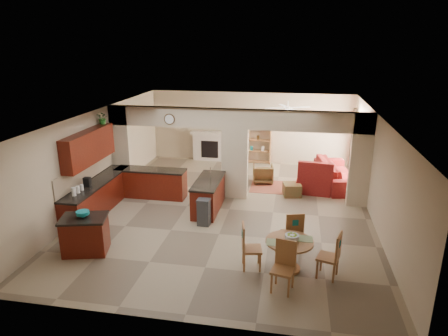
% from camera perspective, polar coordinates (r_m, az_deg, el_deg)
% --- Properties ---
extents(floor, '(10.00, 10.00, 0.00)m').
position_cam_1_polar(floor, '(11.78, 0.77, -5.92)').
color(floor, gray).
rests_on(floor, ground).
extents(ceiling, '(10.00, 10.00, 0.00)m').
position_cam_1_polar(ceiling, '(10.96, 0.83, 7.61)').
color(ceiling, white).
rests_on(ceiling, wall_back).
extents(wall_back, '(8.00, 0.00, 8.00)m').
position_cam_1_polar(wall_back, '(16.09, 3.74, 5.78)').
color(wall_back, tan).
rests_on(wall_back, floor).
extents(wall_front, '(8.00, 0.00, 8.00)m').
position_cam_1_polar(wall_front, '(6.79, -6.30, -11.77)').
color(wall_front, tan).
rests_on(wall_front, floor).
extents(wall_left, '(0.00, 10.00, 10.00)m').
position_cam_1_polar(wall_left, '(12.55, -17.53, 1.53)').
color(wall_left, tan).
rests_on(wall_left, floor).
extents(wall_right, '(0.00, 10.00, 10.00)m').
position_cam_1_polar(wall_right, '(11.38, 21.09, -0.49)').
color(wall_right, tan).
rests_on(wall_right, floor).
extents(partition_left_pier, '(0.60, 0.25, 2.80)m').
position_cam_1_polar(partition_left_pier, '(13.28, -14.43, 2.67)').
color(partition_left_pier, tan).
rests_on(partition_left_pier, floor).
extents(partition_center_pier, '(0.80, 0.25, 2.20)m').
position_cam_1_polar(partition_center_pier, '(12.32, 1.56, 0.62)').
color(partition_center_pier, tan).
rests_on(partition_center_pier, floor).
extents(partition_right_pier, '(0.60, 0.25, 2.80)m').
position_cam_1_polar(partition_right_pier, '(12.27, 18.92, 1.02)').
color(partition_right_pier, tan).
rests_on(partition_right_pier, floor).
extents(partition_header, '(8.00, 0.25, 0.60)m').
position_cam_1_polar(partition_header, '(11.99, 1.61, 7.03)').
color(partition_header, tan).
rests_on(partition_header, partition_center_pier).
extents(kitchen_counter, '(2.52, 3.29, 1.48)m').
position_cam_1_polar(kitchen_counter, '(12.31, -14.59, -3.12)').
color(kitchen_counter, '#3D0E07').
rests_on(kitchen_counter, floor).
extents(upper_cabinets, '(0.35, 2.40, 0.90)m').
position_cam_1_polar(upper_cabinets, '(11.66, -18.76, 2.85)').
color(upper_cabinets, '#3D0E07').
rests_on(upper_cabinets, wall_left).
extents(peninsula, '(0.70, 1.85, 0.91)m').
position_cam_1_polar(peninsula, '(11.61, -2.24, -3.86)').
color(peninsula, '#3D0E07').
rests_on(peninsula, floor).
extents(wall_clock, '(0.34, 0.03, 0.34)m').
position_cam_1_polar(wall_clock, '(12.31, -7.81, 6.92)').
color(wall_clock, '#4F351A').
rests_on(wall_clock, partition_header).
extents(rug, '(1.60, 1.30, 0.01)m').
position_cam_1_polar(rug, '(13.60, 7.23, -2.71)').
color(rug, brown).
rests_on(rug, floor).
extents(fireplace, '(1.60, 0.35, 1.20)m').
position_cam_1_polar(fireplace, '(16.36, -1.96, 3.19)').
color(fireplace, beige).
rests_on(fireplace, floor).
extents(shelving_unit, '(1.00, 0.32, 1.80)m').
position_cam_1_polar(shelving_unit, '(15.99, 4.88, 3.84)').
color(shelving_unit, olive).
rests_on(shelving_unit, floor).
extents(window_a, '(0.02, 0.90, 1.90)m').
position_cam_1_polar(window_a, '(13.60, 19.21, 1.70)').
color(window_a, white).
rests_on(window_a, wall_right).
extents(window_b, '(0.02, 0.90, 1.90)m').
position_cam_1_polar(window_b, '(15.23, 18.31, 3.45)').
color(window_b, white).
rests_on(window_b, wall_right).
extents(glazed_door, '(0.02, 0.70, 2.10)m').
position_cam_1_polar(glazed_door, '(14.45, 18.68, 2.05)').
color(glazed_door, white).
rests_on(glazed_door, wall_right).
extents(drape_a_left, '(0.10, 0.28, 2.30)m').
position_cam_1_polar(drape_a_left, '(13.02, 19.41, 1.00)').
color(drape_a_left, '#441E1B').
rests_on(drape_a_left, wall_right).
extents(drape_a_right, '(0.10, 0.28, 2.30)m').
position_cam_1_polar(drape_a_right, '(14.16, 18.71, 2.38)').
color(drape_a_right, '#441E1B').
rests_on(drape_a_right, wall_right).
extents(drape_b_left, '(0.10, 0.28, 2.30)m').
position_cam_1_polar(drape_b_left, '(14.64, 18.45, 2.89)').
color(drape_b_left, '#441E1B').
rests_on(drape_b_left, wall_right).
extents(drape_b_right, '(0.10, 0.28, 2.30)m').
position_cam_1_polar(drape_b_right, '(15.80, 17.89, 3.99)').
color(drape_b_right, '#441E1B').
rests_on(drape_b_right, wall_right).
extents(ceiling_fan, '(1.00, 1.00, 0.10)m').
position_cam_1_polar(ceiling_fan, '(13.82, 9.12, 8.51)').
color(ceiling_fan, white).
rests_on(ceiling_fan, ceiling).
extents(kitchen_island, '(1.17, 0.96, 0.88)m').
position_cam_1_polar(kitchen_island, '(9.90, -19.21, -8.97)').
color(kitchen_island, '#3D0E07').
rests_on(kitchen_island, floor).
extents(teal_bowl, '(0.30, 0.30, 0.14)m').
position_cam_1_polar(teal_bowl, '(9.71, -19.52, -6.22)').
color(teal_bowl, '#12767E').
rests_on(teal_bowl, kitchen_island).
extents(trash_can, '(0.33, 0.29, 0.68)m').
position_cam_1_polar(trash_can, '(10.72, -2.89, -6.45)').
color(trash_can, '#323234').
rests_on(trash_can, floor).
extents(dining_table, '(1.02, 1.02, 0.70)m').
position_cam_1_polar(dining_table, '(8.79, 9.29, -11.49)').
color(dining_table, olive).
rests_on(dining_table, floor).
extents(fruit_bowl, '(0.30, 0.30, 0.16)m').
position_cam_1_polar(fruit_bowl, '(8.65, 9.69, -9.74)').
color(fruit_bowl, '#8AC229').
rests_on(fruit_bowl, dining_table).
extents(sofa, '(2.88, 1.53, 0.80)m').
position_cam_1_polar(sofa, '(14.20, 15.94, -0.71)').
color(sofa, maroon).
rests_on(sofa, floor).
extents(chaise, '(1.19, 1.01, 0.44)m').
position_cam_1_polar(chaise, '(13.38, 12.71, -2.39)').
color(chaise, maroon).
rests_on(chaise, floor).
extents(armchair, '(0.77, 0.78, 0.63)m').
position_cam_1_polar(armchair, '(13.91, 5.60, -0.82)').
color(armchair, maroon).
rests_on(armchair, floor).
extents(ottoman, '(0.63, 0.63, 0.40)m').
position_cam_1_polar(ottoman, '(12.92, 9.69, -3.05)').
color(ottoman, maroon).
rests_on(ottoman, floor).
extents(plant, '(0.42, 0.39, 0.37)m').
position_cam_1_polar(plant, '(12.35, -16.94, 6.85)').
color(plant, '#1A5316').
rests_on(plant, upper_cabinets).
extents(chair_north, '(0.53, 0.53, 1.02)m').
position_cam_1_polar(chair_north, '(9.42, 9.86, -8.85)').
color(chair_north, olive).
rests_on(chair_north, floor).
extents(chair_east, '(0.52, 0.52, 1.02)m').
position_cam_1_polar(chair_east, '(8.66, 15.26, -11.77)').
color(chair_east, olive).
rests_on(chair_east, floor).
extents(chair_south, '(0.50, 0.50, 1.02)m').
position_cam_1_polar(chair_south, '(8.14, 8.58, -13.35)').
color(chair_south, olive).
rests_on(chair_south, floor).
extents(chair_west, '(0.49, 0.49, 1.02)m').
position_cam_1_polar(chair_west, '(8.72, 3.44, -10.90)').
color(chair_west, olive).
rests_on(chair_west, floor).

